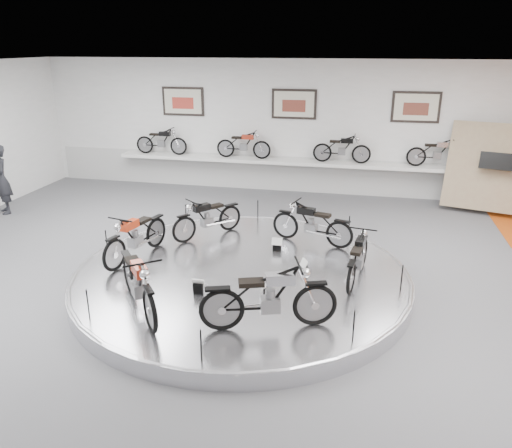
% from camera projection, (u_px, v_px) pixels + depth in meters
% --- Properties ---
extents(floor, '(16.00, 16.00, 0.00)m').
position_uv_depth(floor, '(238.00, 292.00, 9.41)').
color(floor, '#4E4E51').
rests_on(floor, ground).
extents(ceiling, '(16.00, 16.00, 0.00)m').
position_uv_depth(ceiling, '(235.00, 70.00, 8.04)').
color(ceiling, white).
rests_on(ceiling, wall_back).
extents(wall_back, '(16.00, 0.00, 16.00)m').
position_uv_depth(wall_back, '(294.00, 127.00, 15.15)').
color(wall_back, white).
rests_on(wall_back, floor).
extents(dado_band, '(15.68, 0.04, 1.10)m').
position_uv_depth(dado_band, '(292.00, 174.00, 15.63)').
color(dado_band, '#BCBCBA').
rests_on(dado_band, floor).
extents(display_platform, '(6.40, 6.40, 0.30)m').
position_uv_depth(display_platform, '(241.00, 278.00, 9.63)').
color(display_platform, silver).
rests_on(display_platform, floor).
extents(platform_rim, '(6.40, 6.40, 0.10)m').
position_uv_depth(platform_rim, '(241.00, 272.00, 9.59)').
color(platform_rim, '#B2B2BA').
rests_on(platform_rim, display_platform).
extents(shelf, '(11.00, 0.55, 0.10)m').
position_uv_depth(shelf, '(291.00, 162.00, 15.22)').
color(shelf, silver).
rests_on(shelf, wall_back).
extents(poster_left, '(1.35, 0.06, 0.88)m').
position_uv_depth(poster_left, '(183.00, 101.00, 15.58)').
color(poster_left, beige).
rests_on(poster_left, wall_back).
extents(poster_center, '(1.35, 0.06, 0.88)m').
position_uv_depth(poster_center, '(294.00, 104.00, 14.88)').
color(poster_center, beige).
rests_on(poster_center, wall_back).
extents(poster_right, '(1.35, 0.06, 0.88)m').
position_uv_depth(poster_right, '(416.00, 107.00, 14.18)').
color(poster_right, beige).
rests_on(poster_right, wall_back).
extents(display_panel, '(2.56, 1.52, 2.30)m').
position_uv_depth(display_panel, '(494.00, 168.00, 13.46)').
color(display_panel, '#988965').
rests_on(display_panel, floor).
extents(shelf_bike_a, '(1.22, 0.43, 0.73)m').
position_uv_depth(shelf_bike_a, '(161.00, 143.00, 15.92)').
color(shelf_bike_a, black).
rests_on(shelf_bike_a, shelf).
extents(shelf_bike_b, '(1.22, 0.43, 0.73)m').
position_uv_depth(shelf_bike_b, '(244.00, 146.00, 15.38)').
color(shelf_bike_b, maroon).
rests_on(shelf_bike_b, shelf).
extents(shelf_bike_c, '(1.22, 0.43, 0.73)m').
position_uv_depth(shelf_bike_c, '(342.00, 151.00, 14.78)').
color(shelf_bike_c, black).
rests_on(shelf_bike_c, shelf).
extents(shelf_bike_d, '(1.22, 0.43, 0.73)m').
position_uv_depth(shelf_bike_d, '(437.00, 155.00, 14.24)').
color(shelf_bike_d, '#B9B8BE').
rests_on(shelf_bike_d, shelf).
extents(bike_a, '(1.66, 0.95, 0.92)m').
position_uv_depth(bike_a, '(312.00, 223.00, 10.74)').
color(bike_a, black).
rests_on(bike_a, display_platform).
extents(bike_b, '(1.39, 1.55, 0.91)m').
position_uv_depth(bike_b, '(207.00, 217.00, 11.13)').
color(bike_b, black).
rests_on(bike_b, display_platform).
extents(bike_c, '(0.95, 1.75, 0.98)m').
position_uv_depth(bike_c, '(136.00, 235.00, 9.98)').
color(bike_c, red).
rests_on(bike_c, display_platform).
extents(bike_d, '(1.58, 1.76, 1.03)m').
position_uv_depth(bike_d, '(138.00, 282.00, 7.98)').
color(bike_d, maroon).
rests_on(bike_d, display_platform).
extents(bike_e, '(1.90, 1.16, 1.05)m').
position_uv_depth(bike_e, '(269.00, 297.00, 7.48)').
color(bike_e, '#B9B8BE').
rests_on(bike_e, display_platform).
extents(bike_f, '(0.76, 1.56, 0.88)m').
position_uv_depth(bike_f, '(358.00, 257.00, 9.08)').
color(bike_f, black).
rests_on(bike_f, display_platform).
extents(visitor, '(0.81, 0.79, 1.87)m').
position_uv_depth(visitor, '(1.00, 180.00, 13.48)').
color(visitor, black).
rests_on(visitor, floor).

